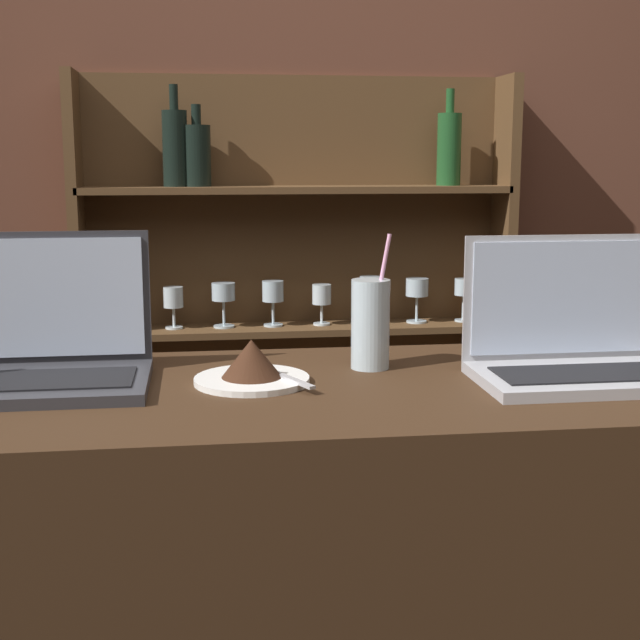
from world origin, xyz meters
TOP-DOWN VIEW (x-y plane):
  - back_wall at (0.00, 1.65)m, footprint 7.00×0.06m
  - back_shelf at (0.04, 1.57)m, footprint 1.29×0.18m
  - laptop_near at (-0.47, 0.35)m, footprint 0.29×0.24m
  - laptop_far at (0.36, 0.27)m, footprint 0.35×0.21m
  - cake_plate at (-0.16, 0.30)m, footprint 0.19×0.19m
  - water_glass at (0.04, 0.38)m, footprint 0.07×0.07m

SIDE VIEW (x-z plane):
  - back_shelf at x=0.04m, z-range 0.05..1.71m
  - cake_plate at x=-0.16m, z-range 1.05..1.12m
  - laptop_near at x=-0.47m, z-range 0.99..1.23m
  - laptop_far at x=0.36m, z-range 1.00..1.23m
  - water_glass at x=0.04m, z-range 1.02..1.25m
  - back_wall at x=0.00m, z-range 0.00..2.70m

